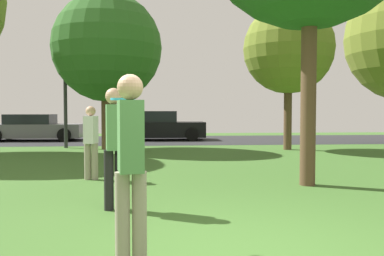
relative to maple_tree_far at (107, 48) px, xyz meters
The scene contains 10 objects.
road_strip 6.50m from the maple_tree_far, 58.54° to the left, with size 44.00×6.40×0.01m, color #28282B.
maple_tree_far is the anchor object (origin of this frame).
oak_tree_center 6.81m from the maple_tree_far, ahead, with size 3.36×3.36×5.47m.
person_thrower 12.10m from the maple_tree_far, 81.75° to the right, with size 0.30×0.35×1.81m.
person_catcher 9.97m from the maple_tree_far, 82.25° to the right, with size 0.30×0.35×1.80m.
person_bystander 7.45m from the maple_tree_far, 85.75° to the right, with size 0.30×0.36×1.57m.
frisbee_disc 11.23m from the maple_tree_far, 81.90° to the right, with size 0.31×0.31×0.03m.
parked_car_grey 7.07m from the maple_tree_far, 131.44° to the left, with size 4.52×2.02×1.29m.
parked_car_black 5.94m from the maple_tree_far, 68.05° to the left, with size 4.56×2.07×1.44m.
street_lamp_post 2.44m from the maple_tree_far, 158.74° to the left, with size 0.14×0.14×4.50m, color #2D2D33.
Camera 1 is at (-0.78, -3.88, 1.47)m, focal length 37.34 mm.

